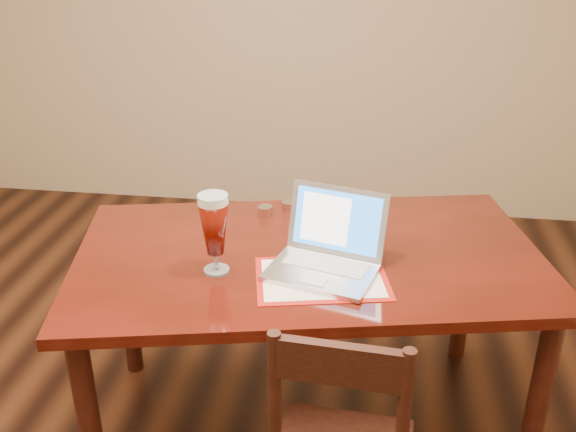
# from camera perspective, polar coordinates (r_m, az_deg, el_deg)

# --- Properties ---
(dining_table) EXTENTS (1.88, 1.30, 1.10)m
(dining_table) POSITION_cam_1_polar(r_m,az_deg,el_deg) (2.41, 1.68, -5.14)
(dining_table) COLOR #4B100A
(dining_table) RESTS_ON ground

